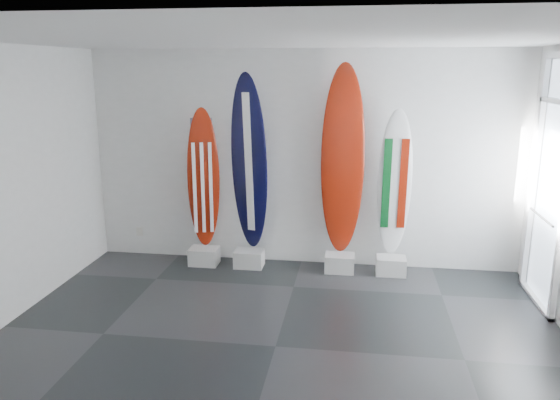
% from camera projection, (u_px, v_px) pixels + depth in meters
% --- Properties ---
extents(floor, '(6.00, 6.00, 0.00)m').
position_uv_depth(floor, '(276.00, 346.00, 5.46)').
color(floor, black).
rests_on(floor, ground).
extents(ceiling, '(6.00, 6.00, 0.00)m').
position_uv_depth(ceiling, '(275.00, 38.00, 4.74)').
color(ceiling, white).
rests_on(ceiling, wall_back).
extents(wall_back, '(6.00, 0.00, 6.00)m').
position_uv_depth(wall_back, '(302.00, 160.00, 7.50)').
color(wall_back, silver).
rests_on(wall_back, ground).
extents(wall_front, '(6.00, 0.00, 6.00)m').
position_uv_depth(wall_front, '(200.00, 324.00, 2.70)').
color(wall_front, silver).
rests_on(wall_front, ground).
extents(display_block_usa, '(0.40, 0.30, 0.24)m').
position_uv_depth(display_block_usa, '(204.00, 256.00, 7.72)').
color(display_block_usa, silver).
rests_on(display_block_usa, floor).
extents(surfboard_usa, '(0.48, 0.29, 1.99)m').
position_uv_depth(surfboard_usa, '(204.00, 179.00, 7.55)').
color(surfboard_usa, maroon).
rests_on(surfboard_usa, display_block_usa).
extents(display_block_navy, '(0.40, 0.30, 0.24)m').
position_uv_depth(display_block_navy, '(249.00, 258.00, 7.63)').
color(display_block_navy, silver).
rests_on(display_block_navy, floor).
extents(surfboard_navy, '(0.60, 0.39, 2.46)m').
position_uv_depth(surfboard_navy, '(249.00, 163.00, 7.40)').
color(surfboard_navy, black).
rests_on(surfboard_navy, display_block_navy).
extents(display_block_swiss, '(0.40, 0.30, 0.24)m').
position_uv_depth(display_block_swiss, '(340.00, 263.00, 7.45)').
color(display_block_swiss, silver).
rests_on(display_block_swiss, floor).
extents(surfboard_swiss, '(0.59, 0.21, 2.58)m').
position_uv_depth(surfboard_swiss, '(343.00, 161.00, 7.21)').
color(surfboard_swiss, maroon).
rests_on(surfboard_swiss, display_block_swiss).
extents(display_block_italy, '(0.40, 0.30, 0.24)m').
position_uv_depth(display_block_italy, '(391.00, 266.00, 7.35)').
color(display_block_italy, silver).
rests_on(display_block_italy, floor).
extents(surfboard_italy, '(0.47, 0.24, 2.01)m').
position_uv_depth(surfboard_italy, '(395.00, 184.00, 7.18)').
color(surfboard_italy, white).
rests_on(surfboard_italy, display_block_italy).
extents(wall_outlet, '(0.09, 0.02, 0.13)m').
position_uv_depth(wall_outlet, '(140.00, 231.00, 8.10)').
color(wall_outlet, silver).
rests_on(wall_outlet, wall_back).
extents(glass_door, '(0.12, 1.16, 2.85)m').
position_uv_depth(glass_door, '(551.00, 186.00, 6.20)').
color(glass_door, white).
rests_on(glass_door, floor).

